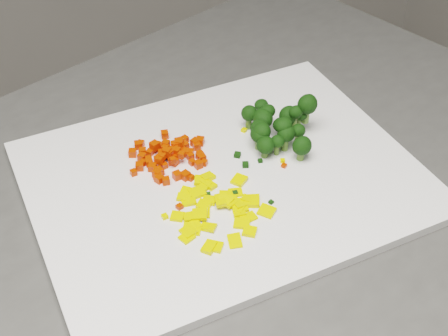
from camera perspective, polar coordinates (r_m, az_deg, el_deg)
name	(u,v)px	position (r m, az deg, el deg)	size (l,w,h in m)	color
cutting_board	(224,178)	(0.73, 0.00, -0.93)	(0.44, 0.34, 0.01)	white
carrot_pile	(167,151)	(0.74, -5.22, 1.59)	(0.10, 0.10, 0.03)	red
pepper_pile	(215,205)	(0.68, -0.80, -3.41)	(0.11, 0.11, 0.02)	yellow
broccoli_pile	(287,117)	(0.78, 5.78, 4.67)	(0.12, 0.12, 0.06)	black
carrot_cube_0	(166,148)	(0.76, -5.37, 1.83)	(0.01, 0.01, 0.01)	red
carrot_cube_1	(138,145)	(0.77, -7.85, 2.09)	(0.01, 0.01, 0.01)	red
carrot_cube_2	(157,145)	(0.77, -6.14, 2.14)	(0.01, 0.01, 0.01)	red
carrot_cube_3	(185,139)	(0.78, -3.62, 2.63)	(0.01, 0.01, 0.01)	red
carrot_cube_4	(133,153)	(0.76, -8.36, 1.37)	(0.01, 0.01, 0.01)	red
carrot_cube_5	(168,153)	(0.74, -5.15, 1.36)	(0.01, 0.01, 0.01)	red
carrot_cube_6	(166,181)	(0.72, -5.33, -1.17)	(0.01, 0.01, 0.01)	red
carrot_cube_7	(173,153)	(0.76, -4.71, 1.38)	(0.01, 0.01, 0.01)	red
carrot_cube_8	(176,151)	(0.75, -4.37, 1.55)	(0.01, 0.01, 0.01)	red
carrot_cube_9	(140,166)	(0.74, -7.73, 0.16)	(0.01, 0.01, 0.01)	red
carrot_cube_10	(185,176)	(0.72, -3.54, -0.70)	(0.01, 0.01, 0.01)	red
carrot_cube_11	(157,173)	(0.73, -6.11, -0.50)	(0.01, 0.01, 0.01)	red
carrot_cube_12	(197,146)	(0.76, -2.52, 2.04)	(0.01, 0.01, 0.01)	red
carrot_cube_13	(152,151)	(0.76, -6.59, 1.59)	(0.01, 0.01, 0.01)	red
carrot_cube_14	(160,178)	(0.73, -5.90, -0.90)	(0.01, 0.01, 0.01)	red
carrot_cube_15	(173,160)	(0.74, -4.72, 0.72)	(0.01, 0.01, 0.01)	red
carrot_cube_16	(149,163)	(0.75, -6.86, 0.50)	(0.01, 0.01, 0.01)	red
carrot_cube_17	(200,157)	(0.75, -2.22, 1.05)	(0.01, 0.01, 0.01)	red
carrot_cube_18	(159,179)	(0.72, -5.95, -1.00)	(0.01, 0.01, 0.01)	red
carrot_cube_19	(165,134)	(0.78, -5.44, 3.07)	(0.01, 0.01, 0.01)	red
carrot_cube_20	(190,156)	(0.75, -3.12, 1.08)	(0.01, 0.01, 0.01)	red
carrot_cube_21	(134,172)	(0.74, -8.27, -0.41)	(0.01, 0.01, 0.01)	red
carrot_cube_22	(181,155)	(0.74, -3.92, 1.18)	(0.01, 0.01, 0.01)	red
carrot_cube_23	(158,176)	(0.73, -6.06, -0.75)	(0.01, 0.01, 0.01)	red
carrot_cube_24	(161,172)	(0.73, -5.81, -0.37)	(0.01, 0.01, 0.01)	red
carrot_cube_25	(162,157)	(0.74, -5.65, 1.04)	(0.01, 0.01, 0.01)	red
carrot_cube_26	(142,157)	(0.75, -7.51, 1.01)	(0.01, 0.01, 0.01)	red
carrot_cube_27	(178,142)	(0.77, -4.20, 2.41)	(0.01, 0.01, 0.01)	red
carrot_cube_28	(170,153)	(0.74, -4.97, 1.42)	(0.01, 0.01, 0.01)	red
carrot_cube_29	(172,150)	(0.75, -4.80, 1.63)	(0.01, 0.01, 0.01)	red
carrot_cube_30	(162,154)	(0.75, -5.67, 1.25)	(0.01, 0.01, 0.01)	red
carrot_cube_31	(152,167)	(0.74, -6.57, 0.06)	(0.01, 0.01, 0.01)	red
carrot_cube_32	(166,144)	(0.76, -5.32, 2.20)	(0.01, 0.01, 0.01)	red
carrot_cube_33	(142,151)	(0.76, -7.53, 1.51)	(0.01, 0.01, 0.01)	red
carrot_cube_34	(181,149)	(0.76, -3.99, 1.73)	(0.01, 0.01, 0.01)	red
carrot_cube_35	(180,151)	(0.76, -4.02, 1.55)	(0.01, 0.01, 0.01)	red
carrot_cube_36	(186,153)	(0.76, -3.46, 1.42)	(0.01, 0.01, 0.01)	red
carrot_cube_37	(159,160)	(0.74, -5.94, 0.76)	(0.01, 0.01, 0.01)	red
carrot_cube_38	(173,144)	(0.76, -4.64, 2.16)	(0.01, 0.01, 0.01)	red
carrot_cube_39	(165,166)	(0.74, -5.45, 0.22)	(0.01, 0.01, 0.01)	red
carrot_cube_40	(191,178)	(0.72, -3.07, -0.88)	(0.01, 0.01, 0.01)	red
carrot_cube_41	(166,150)	(0.75, -5.36, 1.62)	(0.01, 0.01, 0.01)	red
carrot_cube_42	(202,158)	(0.75, -2.04, 0.93)	(0.01, 0.01, 0.01)	red
carrot_cube_43	(198,165)	(0.74, -2.36, 0.31)	(0.01, 0.01, 0.01)	red
carrot_cube_44	(141,144)	(0.77, -7.62, 2.20)	(0.01, 0.01, 0.01)	red
carrot_cube_45	(176,156)	(0.75, -4.44, 1.08)	(0.01, 0.01, 0.01)	red
carrot_cube_46	(200,154)	(0.75, -2.21, 1.29)	(0.01, 0.01, 0.01)	red
carrot_cube_47	(177,176)	(0.72, -4.31, -0.69)	(0.01, 0.01, 0.01)	red
carrot_cube_48	(159,159)	(0.75, -5.95, 0.83)	(0.01, 0.01, 0.01)	red
carrot_cube_49	(160,146)	(0.77, -5.92, 1.98)	(0.01, 0.01, 0.01)	red
carrot_cube_50	(176,145)	(0.76, -4.41, 2.13)	(0.01, 0.01, 0.01)	red
carrot_cube_51	(180,147)	(0.76, -4.04, 1.92)	(0.01, 0.01, 0.01)	red
carrot_cube_52	(148,159)	(0.75, -6.93, 0.81)	(0.01, 0.01, 0.01)	red
carrot_cube_53	(143,151)	(0.76, -7.44, 1.52)	(0.01, 0.01, 0.01)	red
carrot_cube_54	(166,155)	(0.75, -5.35, 1.17)	(0.01, 0.01, 0.01)	red
carrot_cube_55	(158,171)	(0.73, -6.09, -0.29)	(0.01, 0.01, 0.01)	red
carrot_cube_56	(179,143)	(0.76, -4.13, 2.29)	(0.01, 0.01, 0.01)	red
carrot_cube_57	(143,162)	(0.75, -7.41, 0.51)	(0.01, 0.01, 0.01)	red
carrot_cube_58	(166,143)	(0.77, -5.37, 2.31)	(0.01, 0.01, 0.01)	red
carrot_cube_59	(172,161)	(0.74, -4.82, 0.67)	(0.01, 0.01, 0.01)	red
carrot_cube_60	(163,153)	(0.76, -5.59, 1.36)	(0.01, 0.01, 0.01)	red
carrot_cube_61	(182,155)	(0.74, -3.89, 1.20)	(0.01, 0.01, 0.01)	red
carrot_cube_62	(195,143)	(0.77, -2.63, 2.34)	(0.01, 0.01, 0.01)	red
carrot_cube_63	(158,147)	(0.77, -6.07, 1.93)	(0.01, 0.01, 0.01)	red
carrot_cube_64	(160,158)	(0.74, -5.89, 0.91)	(0.01, 0.01, 0.01)	red
carrot_cube_65	(175,147)	(0.76, -4.47, 1.96)	(0.01, 0.01, 0.01)	red
carrot_cube_66	(167,152)	(0.74, -5.25, 1.49)	(0.01, 0.01, 0.01)	red
carrot_cube_67	(155,146)	(0.76, -6.36, 2.05)	(0.01, 0.01, 0.01)	red
carrot_cube_68	(204,163)	(0.74, -1.81, 0.48)	(0.01, 0.01, 0.01)	red
carrot_cube_69	(190,153)	(0.75, -3.11, 1.40)	(0.01, 0.01, 0.01)	red
carrot_cube_70	(150,153)	(0.76, -6.80, 1.40)	(0.01, 0.01, 0.01)	red
carrot_cube_71	(175,162)	(0.74, -4.54, 0.56)	(0.01, 0.01, 0.01)	red
carrot_cube_72	(192,162)	(0.74, -2.94, 0.53)	(0.01, 0.01, 0.01)	red
carrot_cube_73	(171,151)	(0.75, -4.85, 1.54)	(0.01, 0.01, 0.01)	red
carrot_cube_74	(200,141)	(0.77, -2.21, 2.48)	(0.01, 0.01, 0.01)	red
carrot_cube_75	(169,153)	(0.75, -5.08, 1.39)	(0.01, 0.01, 0.01)	red
carrot_cube_76	(184,146)	(0.76, -3.67, 2.04)	(0.01, 0.01, 0.01)	red
pepper_chunk_0	(250,231)	(0.66, 2.36, -5.81)	(0.01, 0.01, 0.00)	yellow
pepper_chunk_1	(267,211)	(0.68, 3.92, -3.97)	(0.02, 0.02, 0.00)	yellow
pepper_chunk_2	(249,218)	(0.68, 2.28, -4.55)	(0.01, 0.02, 0.00)	yellow
pepper_chunk_3	(247,199)	(0.70, 2.16, -2.88)	(0.01, 0.01, 0.00)	yellow
pepper_chunk_4	(232,201)	(0.69, 0.70, -3.03)	(0.02, 0.02, 0.00)	yellow
pepper_chunk_5	(235,241)	(0.65, 1.00, -6.69)	(0.02, 0.01, 0.00)	yellow
pepper_chunk_6	(214,246)	(0.65, -0.94, -7.17)	(0.02, 0.01, 0.00)	yellow
pepper_chunk_7	(204,205)	(0.69, -1.84, -3.40)	(0.01, 0.01, 0.00)	yellow
pepper_chunk_8	(187,193)	(0.71, -3.40, -2.31)	(0.02, 0.02, 0.00)	yellow
pepper_chunk_9	(209,247)	(0.65, -1.38, -7.25)	(0.02, 0.01, 0.00)	yellow
pepper_chunk_10	(204,212)	(0.68, -1.85, -4.04)	(0.01, 0.02, 0.00)	yellow
pepper_chunk_11	(225,196)	(0.70, 0.10, -2.55)	(0.01, 0.01, 0.00)	yellow
pepper_chunk_12	(239,180)	(0.72, 1.39, -1.12)	(0.02, 0.02, 0.00)	yellow
pepper_chunk_13	(239,211)	(0.68, 1.37, -3.96)	(0.02, 0.01, 0.00)	yellow
pepper_chunk_14	(189,217)	(0.68, -3.25, -4.50)	(0.01, 0.01, 0.00)	yellow
pepper_chunk_15	(205,186)	(0.71, -1.74, -1.66)	(0.01, 0.01, 0.00)	yellow
pepper_chunk_16	(229,202)	(0.69, 0.46, -3.14)	(0.01, 0.01, 0.00)	yellow
pepper_chunk_17	(195,225)	(0.67, -2.63, -5.22)	(0.01, 0.01, 0.00)	yellow
pepper_chunk_18	(184,198)	(0.70, -3.69, -2.72)	(0.02, 0.01, 0.00)	yellow
pepper_chunk_19	(187,237)	(0.66, -3.42, -6.36)	(0.01, 0.01, 0.00)	yellow
pepper_chunk_20	(235,193)	(0.70, 1.05, -2.28)	(0.01, 0.02, 0.00)	yellow
pepper_chunk_21	(192,229)	(0.67, -2.96, -5.61)	(0.02, 0.02, 0.00)	yellow
pepper_chunk_22	(208,177)	(0.72, -1.51, -0.81)	(0.01, 0.01, 0.00)	yellow
pepper_chunk_23	(209,200)	(0.70, -1.37, -2.96)	(0.01, 0.01, 0.00)	yellow
pepper_chunk_24	(242,224)	(0.67, 1.63, -5.12)	(0.02, 0.01, 0.00)	yellow
pepper_chunk_25	(253,201)	(0.69, 2.68, -3.03)	(0.02, 0.01, 0.00)	yellow
pepper_chunk_26	(240,204)	(0.69, 1.45, -3.33)	(0.01, 0.02, 0.00)	yellow
pepper_chunk_27	(201,181)	(0.72, -2.08, -1.15)	(0.02, 0.02, 0.00)	yellow
pepper_chunk_28	(240,208)	(0.69, 1.46, -3.68)	(0.02, 0.01, 0.00)	yellow
pepper_chunk_29	(208,184)	(0.71, -1.43, -1.49)	(0.02, 0.01, 0.00)	yellow
pepper_chunk_30	(188,232)	(0.66, -3.30, -5.85)	(0.01, 0.02, 0.00)	yellow
pepper_chunk_31	(189,202)	(0.69, -3.23, -3.13)	(0.02, 0.01, 0.00)	yellow
pepper_chunk_32	(208,227)	(0.67, -1.45, -5.42)	(0.01, 0.02, 0.00)	yellow
pepper_chunk_33	(200,214)	(0.68, -2.25, -4.25)	(0.02, 0.01, 0.00)	yellow
pepper_chunk_34	(226,199)	(0.69, 0.15, -2.89)	(0.02, 0.01, 0.00)	yellow
pepper_chunk_35	(220,200)	(0.69, -0.34, -2.98)	(0.02, 0.01, 0.00)	yellow
pepper_chunk_36	(197,193)	(0.71, -2.48, -2.25)	(0.02, 0.02, 0.00)	yellow
pepper_chunk_37	(177,216)	(0.68, -4.30, -4.44)	(0.01, 0.01, 0.00)	yellow
pepper_chunk_38	(240,208)	(0.69, 1.50, -3.70)	(0.02, 0.01, 0.00)	yellow
broccoli_floret_0	(262,122)	(0.78, 3.48, 4.25)	(0.03, 0.03, 0.03)	black
broccoli_floret_1	(281,128)	(0.78, 5.20, 3.65)	(0.03, 0.03, 0.03)	black
broccoli_floret_2	(295,118)	(0.78, 6.50, 4.59)	(0.02, 0.02, 0.03)	black
broccoli_floret_3	(299,117)	(0.79, 6.87, 4.66)	(0.03, 0.03, 0.02)	black
broccoli_floret_4	(261,108)	(0.82, 3.38, 5.50)	(0.02, 0.02, 0.02)	black
broccoli_floret_5	(297,137)	(0.76, 6.73, 2.87)	(0.02, 0.02, 0.03)	black
broccoli_floret_6	(301,149)	(0.75, 7.06, 1.69)	(0.03, 0.03, 0.03)	black
broccoli_floret_7	(261,137)	(0.76, 3.38, 2.89)	(0.03, 0.03, 0.04)	black
broccoli_floret_8	(277,146)	(0.75, 4.86, 2.04)	(0.02, 0.02, 0.03)	black
broccoli_floret_9	(288,121)	(0.79, 5.83, 4.34)	(0.03, 0.03, 0.04)	black
broccoli_floret_10	(267,117)	(0.79, 3.93, 4.67)	(0.03, 0.03, 0.03)	black
broccoli_floret_11	(282,130)	(0.76, 5.36, 3.48)	(0.03, 0.03, 0.03)	black
broccoli_floret_12	(260,135)	(0.76, 3.28, 3.01)	(0.02, 0.02, 0.03)	black
broccoli_floret_13	(249,118)	(0.79, 2.26, 4.58)	(0.03, 0.03, 0.03)	black
broccoli_floret_14	(265,148)	(0.75, 3.75, 1.83)	(0.03, 0.03, 0.03)	black
broccoli_floret_15	(306,110)	(0.78, 7.52, 5.29)	(0.04, 0.04, 0.04)	black
broccoli_floret_16	(259,138)	(0.76, 3.23, 2.72)	(0.03, 0.03, 0.03)	black
broccoli_floret_17	(285,139)	(0.76, 5.63, 2.67)	(0.03, 0.03, 0.03)	black
broccoli_floret_18	(259,133)	(0.76, 3.20, 3.20)	(0.03, 0.03, 0.03)	black
stray_bit_0	(208,194)	(0.70, -1.44, -2.40)	(0.00, 0.00, 0.00)	black
stray_bit_1	(244,130)	(0.79, 1.84, 3.49)	(0.01, 0.01, 0.00)	yellow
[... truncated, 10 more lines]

